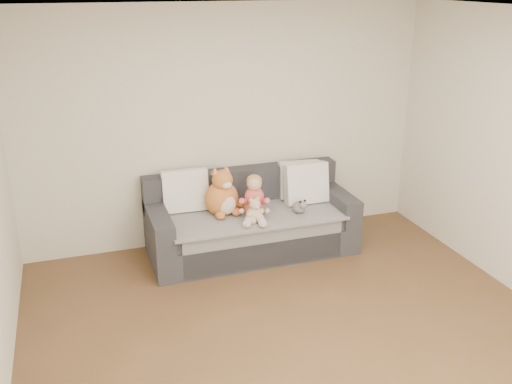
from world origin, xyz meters
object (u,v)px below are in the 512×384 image
teddy_bear (255,212)px  sippy_cup (261,211)px  sofa (250,224)px  plush_cat (222,196)px  toddler (254,200)px

teddy_bear → sippy_cup: 0.15m
sofa → teddy_bear: sofa is taller
sofa → plush_cat: bearing=178.7°
sofa → teddy_bear: size_ratio=8.24×
plush_cat → sippy_cup: (0.36, -0.21, -0.14)m
toddler → sippy_cup: bearing=4.9°
sofa → plush_cat: (-0.31, 0.01, 0.36)m
sofa → toddler: bearing=-95.1°
toddler → teddy_bear: (-0.03, -0.11, -0.08)m
sippy_cup → teddy_bear: bearing=-135.9°
teddy_bear → toddler: bearing=57.5°
plush_cat → sippy_cup: plush_cat is taller
plush_cat → sippy_cup: 0.44m
toddler → sofa: bearing=102.2°
teddy_bear → sippy_cup: teddy_bear is taller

